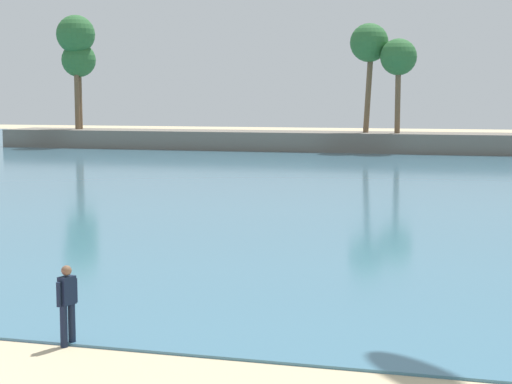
# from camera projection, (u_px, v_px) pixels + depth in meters

# --- Properties ---
(sea) EXTENTS (220.00, 102.34, 0.06)m
(sea) POSITION_uv_depth(u_px,v_px,m) (401.00, 162.00, 65.89)
(sea) COLOR teal
(sea) RESTS_ON ground
(palm_headland) EXTENTS (80.29, 6.09, 13.06)m
(palm_headland) POSITION_uv_depth(u_px,v_px,m) (410.00, 118.00, 76.30)
(palm_headland) COLOR slate
(palm_headland) RESTS_ON ground
(person_at_waterline) EXTENTS (0.29, 0.53, 1.67)m
(person_at_waterline) POSITION_uv_depth(u_px,v_px,m) (67.00, 303.00, 17.22)
(person_at_waterline) COLOR #141E33
(person_at_waterline) RESTS_ON ground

